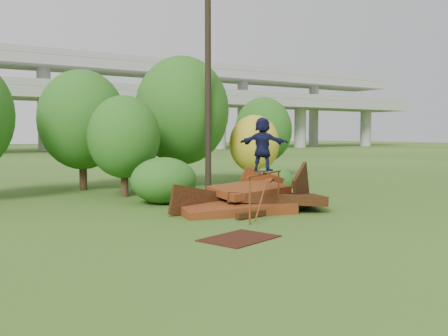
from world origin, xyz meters
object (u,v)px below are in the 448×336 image
scrap_pile (251,200)px  skater (263,144)px  flat_plate (239,238)px  utility_pole (208,69)px

scrap_pile → skater: (-0.79, -1.66, 1.97)m
skater → scrap_pile: bearing=-63.0°
flat_plate → utility_pole: (4.72, 9.30, 5.55)m
scrap_pile → utility_pole: (1.73, 5.72, 5.20)m
skater → utility_pole: utility_pole is taller
skater → flat_plate: 3.74m
skater → flat_plate: size_ratio=0.88×
skater → utility_pole: size_ratio=0.15×
scrap_pile → utility_pole: bearing=73.2°
flat_plate → utility_pole: 11.82m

